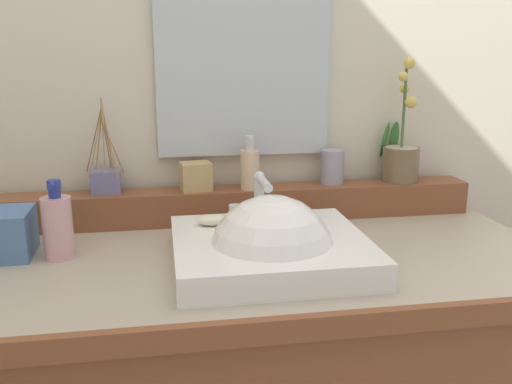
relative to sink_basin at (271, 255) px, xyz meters
The scene contains 12 objects.
wall_back 0.74m from the sink_basin, 94.32° to the left, with size 2.98×0.20×2.80m, color beige.
back_ledge 0.34m from the sink_basin, 96.48° to the left, with size 1.29×0.10×0.09m, color brown.
sink_basin is the anchor object (origin of this frame).
soap_bar 0.17m from the sink_basin, 133.51° to the left, with size 0.07×0.04×0.02m, color beige.
potted_plant 0.57m from the sink_basin, 38.50° to the left, with size 0.10×0.12×0.34m.
soap_dispenser 0.34m from the sink_basin, 88.83° to the left, with size 0.05×0.05×0.14m.
tumbler_cup 0.43m from the sink_basin, 55.45° to the left, with size 0.06×0.06×0.09m, color #91919F.
reed_diffuser 0.51m from the sink_basin, 136.08° to the left, with size 0.10×0.10×0.24m.
trinket_box 0.37m from the sink_basin, 111.84° to the left, with size 0.08×0.06×0.07m, color tan.
lotion_bottle 0.46m from the sink_basin, 164.72° to the left, with size 0.06×0.07×0.17m.
tissue_box 0.59m from the sink_basin, 165.09° to the left, with size 0.13×0.13×0.10m, color #4A6FA0.
mirror 0.61m from the sink_basin, 89.73° to the left, with size 0.46×0.02×0.64m, color silver.
Camera 1 is at (-0.18, -1.15, 1.27)m, focal length 38.95 mm.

